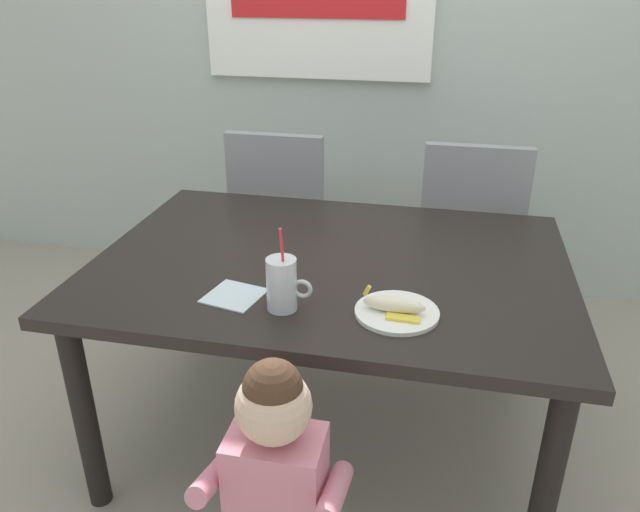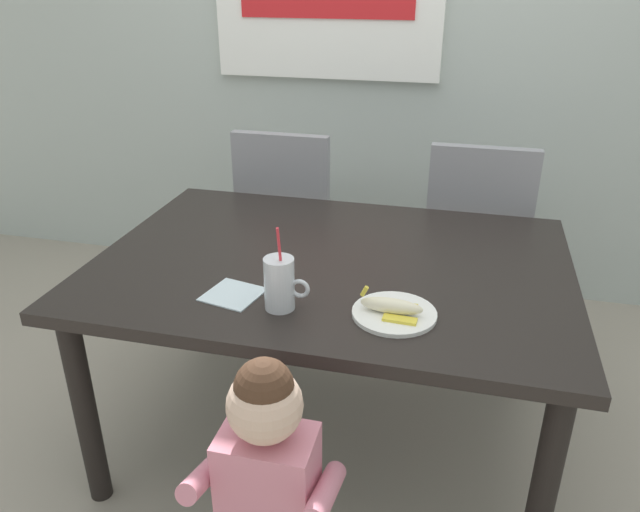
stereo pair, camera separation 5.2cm
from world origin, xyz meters
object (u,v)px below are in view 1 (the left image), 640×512
Objects in this scene: dining_chair_left at (283,218)px; milk_cup at (282,287)px; peeled_banana at (395,305)px; dining_table at (331,282)px; paper_napkin at (234,296)px; snack_plate at (397,312)px; dining_chair_right at (469,234)px; toddler_standing at (276,476)px.

dining_chair_left is 3.82× the size of milk_cup.
milk_cup is 0.31m from peeled_banana.
peeled_banana is (0.24, -0.31, 0.11)m from dining_table.
milk_cup reaches higher than paper_napkin.
dining_chair_left is 1.17m from milk_cup.
dining_chair_left reaches higher than dining_table.
peeled_banana reaches higher than paper_napkin.
snack_plate reaches higher than dining_table.
paper_napkin is (-0.46, 0.01, -0.03)m from peeled_banana.
dining_chair_left reaches higher than peeled_banana.
dining_table is 0.37m from milk_cup.
milk_cup is 1.45× the size of peeled_banana.
peeled_banana is at bearing -1.17° from paper_napkin.
paper_napkin reaches higher than dining_table.
paper_napkin is (-0.15, 0.04, -0.06)m from milk_cup.
dining_chair_left is at bearing -0.24° from dining_chair_right.
dining_chair_right is at bearing 179.76° from dining_chair_left.
dining_table is at bearing 78.42° from milk_cup.
paper_napkin is at bearing 98.04° from dining_chair_left.
dining_chair_left is 1.25m from snack_plate.
peeled_banana is at bearing 5.07° from milk_cup.
dining_chair_right is 1.15× the size of toddler_standing.
snack_plate is (0.31, 0.03, -0.06)m from milk_cup.
dining_chair_right is 1.11m from peeled_banana.
peeled_banana is (0.31, 0.03, -0.04)m from milk_cup.
toddler_standing is 0.54m from paper_napkin.
dining_chair_right is at bearing 78.47° from snack_plate.
dining_table is at bearing 53.26° from paper_napkin.
dining_chair_left is 1.09m from paper_napkin.
paper_napkin is (-0.47, 0.00, -0.00)m from snack_plate.
toddler_standing is at bearing -77.52° from milk_cup.
toddler_standing is 0.53m from snack_plate.
dining_chair_left is at bearing 98.04° from paper_napkin.
dining_table is 0.41m from peeled_banana.
dining_chair_left is 4.17× the size of snack_plate.
toddler_standing reaches higher than snack_plate.
dining_chair_left reaches higher than toddler_standing.
peeled_banana is at bearing 63.26° from toddler_standing.
milk_cup is at bearing -174.93° from peeled_banana.
dining_chair_left is 1.25m from peeled_banana.
snack_plate is 0.47m from paper_napkin.
toddler_standing is 4.84× the size of peeled_banana.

